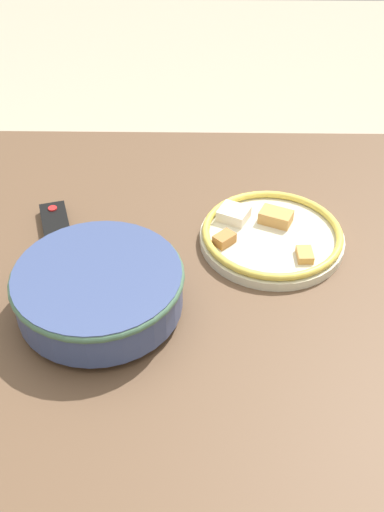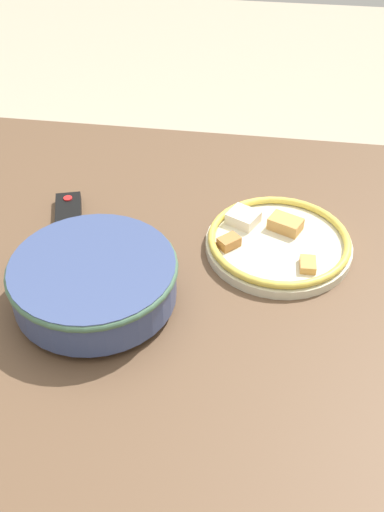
{
  "view_description": "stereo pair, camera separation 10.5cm",
  "coord_description": "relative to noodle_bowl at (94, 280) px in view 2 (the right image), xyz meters",
  "views": [
    {
      "loc": [
        -0.1,
        -0.77,
        1.48
      ],
      "look_at": [
        -0.11,
        0.03,
        0.8
      ],
      "focal_mm": 42.0,
      "sensor_mm": 36.0,
      "label": 1
    },
    {
      "loc": [
        0.01,
        -0.76,
        1.48
      ],
      "look_at": [
        -0.11,
        0.03,
        0.8
      ],
      "focal_mm": 42.0,
      "sensor_mm": 36.0,
      "label": 2
    }
  ],
  "objects": [
    {
      "name": "ground_plane",
      "position": [
        0.26,
        0.06,
        -0.81
      ],
      "size": [
        8.0,
        8.0,
        0.0
      ],
      "primitive_type": "plane",
      "color": "#B7A88E"
    },
    {
      "name": "dining_table",
      "position": [
        0.26,
        0.06,
        -0.12
      ],
      "size": [
        1.51,
        1.1,
        0.76
      ],
      "color": "brown",
      "rests_on": "ground_plane"
    },
    {
      "name": "noodle_bowl",
      "position": [
        0.0,
        0.0,
        0.0
      ],
      "size": [
        0.28,
        0.28,
        0.09
      ],
      "color": "#384775",
      "rests_on": "dining_table"
    },
    {
      "name": "food_plate",
      "position": [
        0.3,
        0.19,
        -0.03
      ],
      "size": [
        0.27,
        0.27,
        0.04
      ],
      "color": "beige",
      "rests_on": "dining_table"
    },
    {
      "name": "tv_remote",
      "position": [
        -0.12,
        0.21,
        -0.04
      ],
      "size": [
        0.09,
        0.16,
        0.02
      ],
      "rotation": [
        0.0,
        0.0,
        0.3
      ],
      "color": "black",
      "rests_on": "dining_table"
    }
  ]
}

